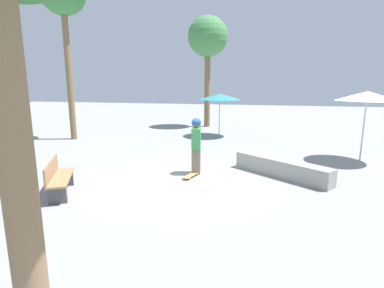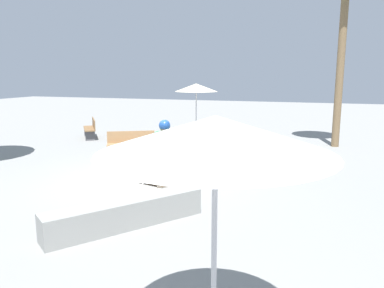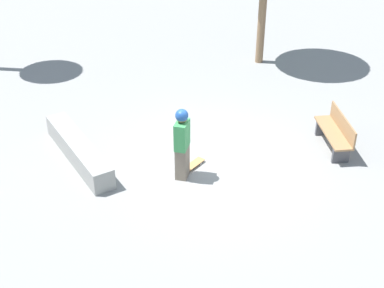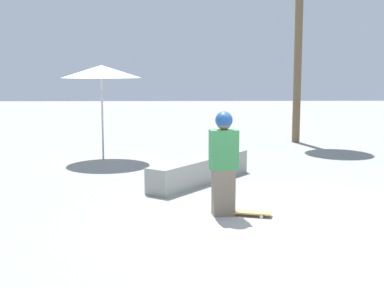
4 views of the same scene
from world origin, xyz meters
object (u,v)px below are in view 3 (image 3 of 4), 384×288
at_px(skateboard, 191,166).
at_px(skater_main, 182,142).
at_px(bench_far, 336,132).
at_px(concrete_ledge, 79,150).

bearing_deg(skateboard, skater_main, -173.69).
bearing_deg(bench_far, skateboard, 98.25).
bearing_deg(concrete_ledge, bench_far, 116.86).
distance_m(skateboard, concrete_ledge, 2.64).
relative_size(skateboard, bench_far, 0.51).
height_order(skater_main, bench_far, skater_main).
bearing_deg(skater_main, skateboard, -16.38).
bearing_deg(skateboard, bench_far, -38.33).
xyz_separation_m(skater_main, skateboard, (-0.37, 0.06, -0.85)).
relative_size(skater_main, concrete_ledge, 0.62).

